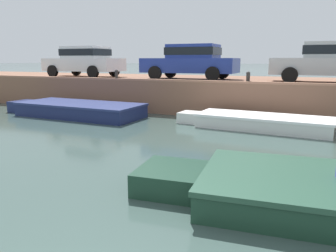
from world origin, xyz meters
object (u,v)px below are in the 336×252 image
Objects in this scene: boat_moored_central_white at (256,122)px; car_centre_silver at (329,60)px; boat_moored_west_navy at (75,109)px; car_left_inner_blue at (191,60)px; mooring_bollard_mid at (248,77)px; mooring_bollard_west at (116,74)px; car_leftmost_white at (84,60)px.

boat_moored_central_white is 1.23× the size of car_centre_silver.
car_left_inner_blue is (3.70, 3.59, 1.95)m from boat_moored_west_navy.
mooring_bollard_west is at bearing 180.00° from mooring_bollard_mid.
boat_moored_west_navy reaches higher than boat_moored_central_white.
mooring_bollard_west is (2.93, -1.61, -0.61)m from car_leftmost_white.
car_centre_silver is at bearing 56.60° from boat_moored_central_white.
car_leftmost_white is at bearing 151.18° from mooring_bollard_west.
mooring_bollard_mid is (6.54, 1.98, 1.34)m from boat_moored_west_navy.
boat_moored_west_navy is at bearing -163.14° from mooring_bollard_mid.
mooring_bollard_mid is (-2.77, -1.61, -0.61)m from car_centre_silver.
boat_moored_west_navy is 1.47× the size of car_leftmost_white.
mooring_bollard_west is (-8.54, -1.61, -0.61)m from car_centre_silver.
mooring_bollard_west is 1.00× the size of mooring_bollard_mid.
car_leftmost_white is 11.47m from car_centre_silver.
car_leftmost_white reaches higher than boat_moored_central_white.
mooring_bollard_west is (0.76, 1.98, 1.34)m from boat_moored_west_navy.
boat_moored_central_white is at bearing -19.30° from car_leftmost_white.
car_left_inner_blue is at bearing 136.59° from boat_moored_central_white.
mooring_bollard_west reaches higher than boat_moored_west_navy.
mooring_bollard_west is 5.77m from mooring_bollard_mid.
mooring_bollard_mid is at bearing -149.77° from car_centre_silver.
boat_moored_west_navy is 1.45× the size of car_left_inner_blue.
boat_moored_west_navy is 6.96m from mooring_bollard_mid.
car_centre_silver is 9.42× the size of mooring_bollard_mid.
car_centre_silver is at bearing 21.12° from boat_moored_west_navy.
mooring_bollard_west and mooring_bollard_mid have the same top height.
car_left_inner_blue is (5.86, 0.00, 0.00)m from car_leftmost_white.
boat_moored_central_white is 6.74m from mooring_bollard_west.
car_left_inner_blue reaches higher than boat_moored_west_navy.
car_leftmost_white is at bearing 121.05° from boat_moored_west_navy.
car_leftmost_white reaches higher than mooring_bollard_mid.
mooring_bollard_west is at bearing 165.50° from boat_moored_central_white.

